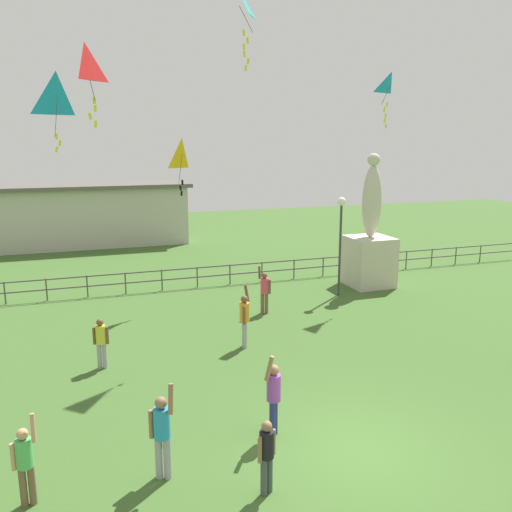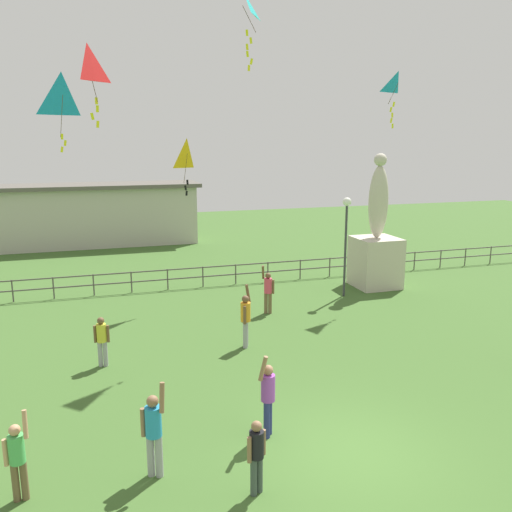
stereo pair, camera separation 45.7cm
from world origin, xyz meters
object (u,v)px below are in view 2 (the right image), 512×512
kite_1 (88,66)px  kite_4 (398,85)px  person_4 (17,456)px  lamppost (346,225)px  person_1 (102,338)px  person_7 (268,395)px  person_5 (154,429)px  kite_5 (63,96)px  person_3 (246,317)px  person_6 (268,290)px  kite_0 (243,9)px  person_2 (257,452)px  statue_monument (376,248)px  kite_2 (187,155)px

kite_1 → kite_4: bearing=14.8°
person_4 → kite_4: bearing=36.6°
lamppost → person_1: lamppost is taller
person_7 → kite_4: size_ratio=0.90×
person_5 → kite_5: bearing=99.0°
lamppost → kite_4: kite_4 is taller
person_3 → person_7: 5.33m
person_6 → kite_0: (-1.10, -0.56, 9.85)m
lamppost → kite_0: bearing=-159.7°
kite_0 → kite_1: 5.62m
person_1 → person_4: person_4 is taller
person_7 → person_1: bearing=124.5°
person_3 → person_5: size_ratio=1.00×
person_2 → person_4: size_ratio=0.83×
lamppost → kite_0: kite_0 is taller
person_6 → kite_1: bearing=-162.7°
person_2 → person_6: size_ratio=0.79×
person_2 → person_3: person_3 is taller
person_6 → kite_4: size_ratio=0.86×
lamppost → person_4: bearing=-138.8°
person_3 → person_7: bearing=-100.8°
statue_monument → person_7: 13.71m
kite_1 → person_2: bearing=-73.0°
lamppost → person_2: (-7.50, -11.39, -2.26)m
lamppost → kite_2: (-6.43, 1.32, 2.88)m
person_7 → kite_5: size_ratio=0.77×
person_5 → kite_2: size_ratio=0.90×
person_3 → person_2: bearing=-104.5°
lamppost → person_3: size_ratio=2.09×
person_5 → kite_5: kite_5 is taller
lamppost → kite_2: kite_2 is taller
lamppost → person_5: (-9.27, -10.29, -2.09)m
person_1 → person_6: 7.02m
kite_0 → lamppost: bearing=20.3°
person_2 → kite_2: kite_2 is taller
person_1 → kite_2: kite_2 is taller
kite_2 → kite_0: bearing=-65.6°
person_2 → person_3: 7.31m
kite_4 → person_5: bearing=-137.8°
person_3 → kite_0: kite_0 is taller
person_4 → kite_0: bearing=51.3°
person_4 → kite_2: 13.74m
person_3 → person_7: person_3 is taller
kite_1 → statue_monument: bearing=19.1°
person_4 → kite_1: 10.65m
person_4 → person_3: bearing=44.5°
statue_monument → person_2: bearing=-127.7°
kite_4 → person_1: bearing=-159.7°
kite_5 → kite_1: bearing=-74.2°
person_6 → kite_0: bearing=-153.0°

